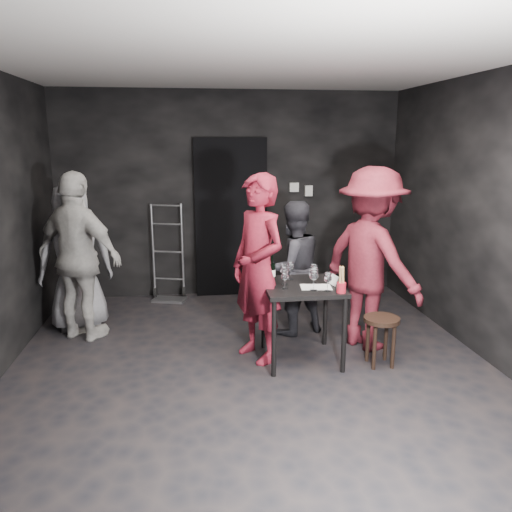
{
  "coord_description": "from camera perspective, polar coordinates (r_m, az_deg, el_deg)",
  "views": [
    {
      "loc": [
        -0.51,
        -4.13,
        2.07
      ],
      "look_at": [
        0.05,
        0.25,
        1.04
      ],
      "focal_mm": 35.0,
      "sensor_mm": 36.0,
      "label": 1
    }
  ],
  "objects": [
    {
      "name": "bystander_cream",
      "position": [
        5.44,
        -19.67,
        1.5
      ],
      "size": [
        1.35,
        1.13,
        2.09
      ],
      "primitive_type": "imported",
      "rotation": [
        0.0,
        0.0,
        2.6
      ],
      "color": "beige",
      "rests_on": "floor"
    },
    {
      "name": "tasting_mat",
      "position": [
        4.62,
        6.86,
        -3.54
      ],
      "size": [
        0.3,
        0.22,
        0.0
      ],
      "primitive_type": "cube",
      "rotation": [
        0.0,
        0.0,
        -0.11
      ],
      "color": "white",
      "rests_on": "tasting_table"
    },
    {
      "name": "wallbox_upper",
      "position": [
        6.74,
        4.36,
        7.85
      ],
      "size": [
        0.12,
        0.06,
        0.12
      ],
      "primitive_type": "cube",
      "color": "#B7B7B2",
      "rests_on": "wall_back"
    },
    {
      "name": "wine_bottle",
      "position": [
        4.65,
        1.8,
        -1.96
      ],
      "size": [
        0.07,
        0.07,
        0.29
      ],
      "rotation": [
        0.0,
        0.0,
        0.37
      ],
      "color": "black",
      "rests_on": "tasting_table"
    },
    {
      "name": "tasting_table",
      "position": [
        4.72,
        5.3,
        -4.42
      ],
      "size": [
        0.72,
        0.72,
        0.75
      ],
      "rotation": [
        0.0,
        0.0,
        -0.0
      ],
      "color": "black",
      "rests_on": "floor"
    },
    {
      "name": "stool",
      "position": [
        4.82,
        14.12,
        -7.94
      ],
      "size": [
        0.33,
        0.33,
        0.47
      ],
      "rotation": [
        0.0,
        0.0,
        0.32
      ],
      "color": "black",
      "rests_on": "floor"
    },
    {
      "name": "server_red",
      "position": [
        4.63,
        0.25,
        0.51
      ],
      "size": [
        0.82,
        0.92,
        2.11
      ],
      "primitive_type": "imported",
      "rotation": [
        0.0,
        0.0,
        -1.05
      ],
      "color": "maroon",
      "rests_on": "floor"
    },
    {
      "name": "bystander_grey",
      "position": [
        5.79,
        -19.99,
        0.55
      ],
      "size": [
        0.97,
        0.7,
        1.77
      ],
      "primitive_type": "imported",
      "rotation": [
        0.0,
        0.0,
        3.44
      ],
      "color": "gray",
      "rests_on": "floor"
    },
    {
      "name": "wine_glass_a",
      "position": [
        4.52,
        3.31,
        -2.65
      ],
      "size": [
        0.07,
        0.07,
        0.18
      ],
      "primitive_type": null,
      "rotation": [
        0.0,
        0.0,
        0.03
      ],
      "color": "white",
      "rests_on": "tasting_table"
    },
    {
      "name": "hand_truck",
      "position": [
        6.71,
        -9.92,
        -2.98
      ],
      "size": [
        0.42,
        0.35,
        1.27
      ],
      "rotation": [
        0.0,
        0.0,
        -0.28
      ],
      "color": "#B2B2B7",
      "rests_on": "floor"
    },
    {
      "name": "woman_black",
      "position": [
        5.37,
        4.18,
        -1.64
      ],
      "size": [
        0.77,
        0.58,
        1.4
      ],
      "primitive_type": "imported",
      "rotation": [
        0.0,
        0.0,
        3.48
      ],
      "color": "#29282F",
      "rests_on": "floor"
    },
    {
      "name": "wall_right",
      "position": [
        5.02,
        26.2,
        3.54
      ],
      "size": [
        0.04,
        5.0,
        2.7
      ],
      "primitive_type": "cube",
      "color": "black",
      "rests_on": "ground"
    },
    {
      "name": "breadstick_cup",
      "position": [
        4.46,
        9.75,
        -2.72
      ],
      "size": [
        0.08,
        0.08,
        0.26
      ],
      "rotation": [
        0.0,
        0.0,
        -0.32
      ],
      "color": "#AF1827",
      "rests_on": "tasting_table"
    },
    {
      "name": "wallbox_lower",
      "position": [
        6.79,
        6.02,
        7.43
      ],
      "size": [
        0.1,
        0.06,
        0.14
      ],
      "primitive_type": "cube",
      "color": "#B7B7B2",
      "rests_on": "wall_back"
    },
    {
      "name": "man_maroon",
      "position": [
        5.04,
        13.14,
        1.78
      ],
      "size": [
        1.28,
        1.57,
        2.22
      ],
      "primitive_type": "imported",
      "rotation": [
        0.0,
        0.0,
        2.08
      ],
      "color": "maroon",
      "rests_on": "floor"
    },
    {
      "name": "wine_glass_c",
      "position": [
        4.82,
        3.97,
        -1.61
      ],
      "size": [
        0.09,
        0.09,
        0.19
      ],
      "primitive_type": null,
      "rotation": [
        0.0,
        0.0,
        0.27
      ],
      "color": "white",
      "rests_on": "tasting_table"
    },
    {
      "name": "wine_glass_b",
      "position": [
        4.65,
        3.3,
        -2.03
      ],
      "size": [
        0.1,
        0.1,
        0.21
      ],
      "primitive_type": null,
      "rotation": [
        0.0,
        0.0,
        0.27
      ],
      "color": "white",
      "rests_on": "tasting_table"
    },
    {
      "name": "wall_back",
      "position": [
        6.68,
        -2.95,
        6.96
      ],
      "size": [
        4.5,
        0.04,
        2.7
      ],
      "primitive_type": "cube",
      "color": "black",
      "rests_on": "ground"
    },
    {
      "name": "reserved_card",
      "position": [
        4.7,
        8.88,
        -2.74
      ],
      "size": [
        0.1,
        0.14,
        0.09
      ],
      "primitive_type": null,
      "rotation": [
        0.0,
        0.0,
        0.2
      ],
      "color": "white",
      "rests_on": "tasting_table"
    },
    {
      "name": "wine_glass_f",
      "position": [
        4.71,
        6.65,
        -1.96
      ],
      "size": [
        0.08,
        0.08,
        0.2
      ],
      "primitive_type": null,
      "rotation": [
        0.0,
        0.0,
        -0.09
      ],
      "color": "white",
      "rests_on": "tasting_table"
    },
    {
      "name": "doorway",
      "position": [
        6.66,
        -2.88,
        4.34
      ],
      "size": [
        0.95,
        0.1,
        2.1
      ],
      "primitive_type": "cube",
      "color": "black",
      "rests_on": "ground"
    },
    {
      "name": "wine_glass_e",
      "position": [
        4.48,
        8.21,
        -2.85
      ],
      "size": [
        0.09,
        0.09,
        0.19
      ],
      "primitive_type": null,
      "rotation": [
        0.0,
        0.0,
        -0.35
      ],
      "color": "white",
      "rests_on": "tasting_table"
    },
    {
      "name": "wine_glass_d",
      "position": [
        4.49,
        6.62,
        -2.56
      ],
      "size": [
        0.1,
        0.1,
        0.22
      ],
      "primitive_type": null,
      "rotation": [
        0.0,
        0.0,
        0.23
      ],
      "color": "white",
      "rests_on": "tasting_table"
    },
    {
      "name": "floor",
      "position": [
        4.65,
        -0.26,
        -13.32
      ],
      "size": [
        4.5,
        5.0,
        0.02
      ],
      "primitive_type": "cube",
      "color": "black",
      "rests_on": "ground"
    },
    {
      "name": "ceiling",
      "position": [
        4.2,
        -0.3,
        21.76
      ],
      "size": [
        4.5,
        5.0,
        0.02
      ],
      "primitive_type": "cube",
      "color": "silver",
      "rests_on": "ground"
    },
    {
      "name": "wall_front",
      "position": [
        1.85,
        9.5,
        -10.0
      ],
      "size": [
        4.5,
        0.04,
        2.7
      ],
      "primitive_type": "cube",
      "color": "black",
      "rests_on": "ground"
    }
  ]
}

